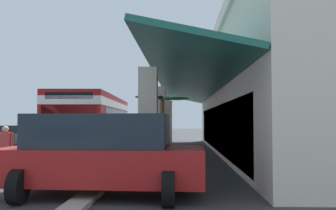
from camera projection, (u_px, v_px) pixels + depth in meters
ground at (199, 154)px, 19.45m from camera, size 120.00×120.00×0.00m
curb_strip at (142, 152)px, 20.04m from camera, size 29.59×0.50×0.12m
plaza_building at (316, 92)px, 19.85m from camera, size 24.96×14.56×6.79m
transit_bus at (95, 120)px, 20.05m from camera, size 11.32×3.18×3.34m
parked_sedan_charcoal at (17, 136)px, 25.43m from camera, size 4.42×2.05×1.47m
parked_suv_red at (102, 154)px, 8.67m from camera, size 2.85×4.88×1.97m
pedestrian at (5, 147)px, 12.16m from camera, size 0.44×0.64×1.63m
potted_palm at (162, 150)px, 13.61m from camera, size 1.65×2.06×2.79m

